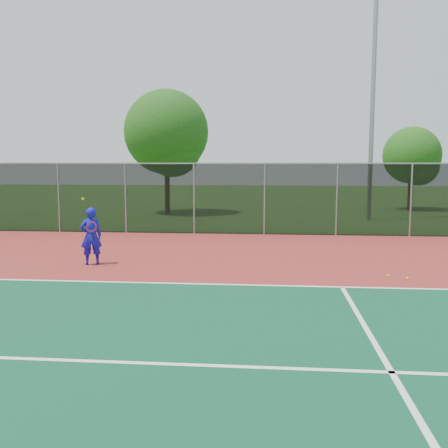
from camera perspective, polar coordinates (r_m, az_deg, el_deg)
The scene contains 11 objects.
ground at distance 9.54m, azimuth 3.72°, elevation -11.51°, with size 120.00×120.00×0.00m, color #275418.
court_apron at distance 11.46m, azimuth 3.99°, elevation -8.30°, with size 30.00×20.00×0.02m, color maroon.
court_green at distance 6.55m, azimuth 21.82°, elevation -20.77°, with size 22.00×13.00×0.01m, color #104F30.
court_lines at distance 7.97m, azimuth 18.41°, elevation -15.44°, with size 22.10×13.05×0.00m.
fence_back at distance 21.10m, azimuth 4.64°, elevation 2.97°, with size 30.00×0.06×3.03m.
tennis_player at distance 15.31m, azimuth -14.95°, elevation -1.33°, with size 0.74×0.73×1.99m.
practice_ball_1 at distance 13.83m, azimuth 20.23°, elevation -5.86°, with size 0.07×0.07×0.07m, color #E1F11C.
practice_ball_3 at distance 14.01m, azimuth 18.27°, elevation -5.62°, with size 0.07×0.07×0.07m, color #E1F11C.
floodlight_n at distance 27.92m, azimuth 16.70°, elevation 15.35°, with size 0.90×0.40×12.91m.
tree_back_left at distance 30.31m, azimuth -6.43°, elevation 9.97°, with size 5.04×5.04×7.40m.
tree_back_mid at distance 34.58m, azimuth 20.84°, elevation 7.07°, with size 3.66×3.66×5.37m.
Camera 1 is at (0.22, -9.05, 3.02)m, focal length 40.00 mm.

